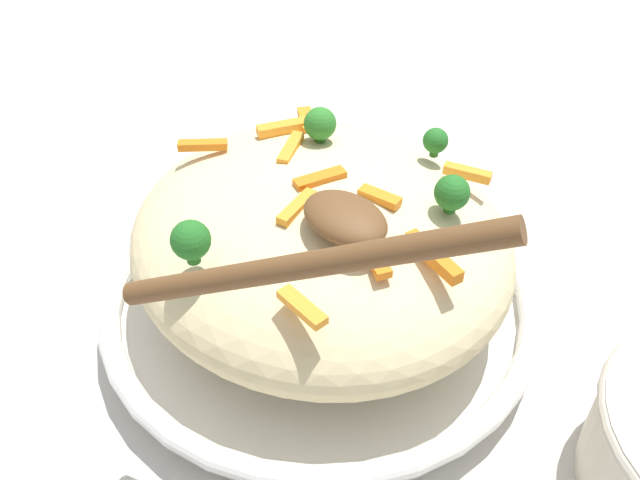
{
  "coord_description": "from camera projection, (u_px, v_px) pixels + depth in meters",
  "views": [
    {
      "loc": [
        -0.26,
        0.24,
        0.38
      ],
      "look_at": [
        0.0,
        0.0,
        0.08
      ],
      "focal_mm": 38.02,
      "sensor_mm": 36.0,
      "label": 1
    }
  ],
  "objects": [
    {
      "name": "carrot_piece_2",
      "position": [
        324.0,
        182.0,
        0.43
      ],
      "size": [
        0.02,
        0.04,
        0.01
      ],
      "primitive_type": "cube",
      "rotation": [
        0.0,
        0.0,
        1.29
      ],
      "color": "orange",
      "rests_on": "pasta_mound"
    },
    {
      "name": "broccoli_floret_0",
      "position": [
        188.0,
        238.0,
        0.38
      ],
      "size": [
        0.02,
        0.02,
        0.03
      ],
      "color": "#205B1C",
      "rests_on": "pasta_mound"
    },
    {
      "name": "carrot_piece_6",
      "position": [
        373.0,
        256.0,
        0.39
      ],
      "size": [
        0.04,
        0.02,
        0.01
      ],
      "primitive_type": "cube",
      "rotation": [
        0.0,
        0.0,
        2.72
      ],
      "color": "orange",
      "rests_on": "pasta_mound"
    },
    {
      "name": "broccoli_floret_3",
      "position": [
        435.0,
        141.0,
        0.46
      ],
      "size": [
        0.02,
        0.02,
        0.02
      ],
      "color": "#205B1C",
      "rests_on": "pasta_mound"
    },
    {
      "name": "serving_spoon",
      "position": [
        328.0,
        235.0,
        0.35
      ],
      "size": [
        0.16,
        0.15,
        0.1
      ],
      "color": "brown",
      "rests_on": "pasta_mound"
    },
    {
      "name": "serving_bowl",
      "position": [
        320.0,
        298.0,
        0.5
      ],
      "size": [
        0.32,
        0.32,
        0.04
      ],
      "color": "white",
      "rests_on": "ground_plane"
    },
    {
      "name": "carrot_piece_5",
      "position": [
        203.0,
        145.0,
        0.47
      ],
      "size": [
        0.03,
        0.03,
        0.01
      ],
      "primitive_type": "cube",
      "rotation": [
        0.0,
        0.0,
        0.86
      ],
      "color": "orange",
      "rests_on": "pasta_mound"
    },
    {
      "name": "carrot_piece_4",
      "position": [
        439.0,
        253.0,
        0.39
      ],
      "size": [
        0.04,
        0.02,
        0.01
      ],
      "primitive_type": "cube",
      "rotation": [
        0.0,
        0.0,
        6.08
      ],
      "color": "orange",
      "rests_on": "pasta_mound"
    },
    {
      "name": "carrot_piece_10",
      "position": [
        307.0,
        120.0,
        0.5
      ],
      "size": [
        0.03,
        0.03,
        0.01
      ],
      "primitive_type": "cube",
      "rotation": [
        0.0,
        0.0,
        2.55
      ],
      "color": "orange",
      "rests_on": "pasta_mound"
    },
    {
      "name": "carrot_piece_3",
      "position": [
        302.0,
        307.0,
        0.36
      ],
      "size": [
        0.03,
        0.01,
        0.01
      ],
      "primitive_type": "cube",
      "rotation": [
        0.0,
        0.0,
        3.1
      ],
      "color": "orange",
      "rests_on": "pasta_mound"
    },
    {
      "name": "carrot_piece_1",
      "position": [
        297.0,
        207.0,
        0.41
      ],
      "size": [
        0.02,
        0.04,
        0.01
      ],
      "primitive_type": "cube",
      "rotation": [
        0.0,
        0.0,
        4.99
      ],
      "color": "orange",
      "rests_on": "pasta_mound"
    },
    {
      "name": "ground_plane",
      "position": [
        320.0,
        315.0,
        0.51
      ],
      "size": [
        2.4,
        2.4,
        0.0
      ],
      "primitive_type": "plane",
      "color": "beige"
    },
    {
      "name": "carrot_piece_0",
      "position": [
        380.0,
        197.0,
        0.42
      ],
      "size": [
        0.03,
        0.01,
        0.01
      ],
      "primitive_type": "cube",
      "rotation": [
        0.0,
        0.0,
        3.36
      ],
      "color": "orange",
      "rests_on": "pasta_mound"
    },
    {
      "name": "pasta_mound",
      "position": [
        320.0,
        239.0,
        0.46
      ],
      "size": [
        0.27,
        0.25,
        0.1
      ],
      "primitive_type": "ellipsoid",
      "color": "beige",
      "rests_on": "serving_bowl"
    },
    {
      "name": "broccoli_floret_1",
      "position": [
        452.0,
        193.0,
        0.41
      ],
      "size": [
        0.02,
        0.02,
        0.03
      ],
      "color": "#205B1C",
      "rests_on": "pasta_mound"
    },
    {
      "name": "carrot_piece_7",
      "position": [
        291.0,
        149.0,
        0.46
      ],
      "size": [
        0.03,
        0.04,
        0.01
      ],
      "primitive_type": "cube",
      "rotation": [
        0.0,
        0.0,
        5.25
      ],
      "color": "orange",
      "rests_on": "pasta_mound"
    },
    {
      "name": "carrot_piece_8",
      "position": [
        284.0,
        128.0,
        0.49
      ],
      "size": [
        0.02,
        0.04,
        0.01
      ],
      "primitive_type": "cube",
      "rotation": [
        0.0,
        0.0,
        4.29
      ],
      "color": "orange",
      "rests_on": "pasta_mound"
    },
    {
      "name": "carrot_piece_9",
      "position": [
        467.0,
        173.0,
        0.45
      ],
      "size": [
        0.03,
        0.02,
        0.01
      ],
      "primitive_type": "cube",
      "rotation": [
        0.0,
        0.0,
        0.38
      ],
      "color": "orange",
      "rests_on": "pasta_mound"
    },
    {
      "name": "broccoli_floret_2",
      "position": [
        320.0,
        124.0,
        0.47
      ],
      "size": [
        0.02,
        0.02,
        0.03
      ],
      "color": "#296820",
      "rests_on": "pasta_mound"
    }
  ]
}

